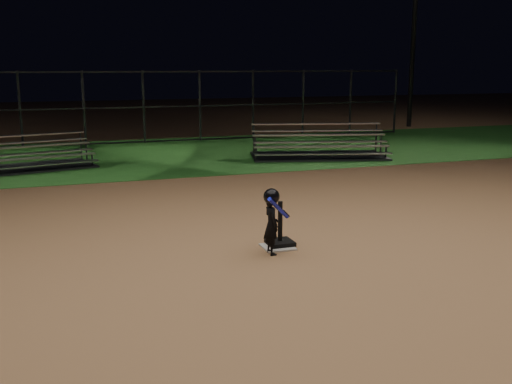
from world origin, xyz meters
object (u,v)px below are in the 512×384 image
object	(u,v)px
child_batter	(272,219)
light_pole_right	(416,11)
bleacher_left	(23,163)
bleacher_right	(319,151)
batting_tee	(280,237)
home_plate	(278,247)

from	to	relation	value
child_batter	light_pole_right	size ratio (longest dim) A/B	0.12
child_batter	bleacher_left	size ratio (longest dim) A/B	0.25
bleacher_left	bleacher_right	xyz separation A→B (m)	(8.18, -0.57, 0.02)
bleacher_left	child_batter	bearing A→B (deg)	-81.28
child_batter	bleacher_left	bearing A→B (deg)	20.68
batting_tee	child_batter	size ratio (longest dim) A/B	0.69
bleacher_left	light_pole_right	size ratio (longest dim) A/B	0.46
child_batter	bleacher_right	bearing A→B (deg)	-30.70
batting_tee	bleacher_left	size ratio (longest dim) A/B	0.17
batting_tee	bleacher_right	xyz separation A→B (m)	(4.28, 7.90, 0.06)
home_plate	bleacher_left	bearing A→B (deg)	114.15
batting_tee	child_batter	distance (m)	0.56
home_plate	bleacher_left	world-z (taller)	bleacher_left
home_plate	light_pole_right	xyz separation A→B (m)	(12.00, 14.94, 4.93)
bleacher_left	bleacher_right	world-z (taller)	bleacher_right
home_plate	batting_tee	size ratio (longest dim) A/B	0.68
batting_tee	light_pole_right	world-z (taller)	light_pole_right
batting_tee	light_pole_right	bearing A→B (deg)	51.25
bleacher_left	home_plate	bearing A→B (deg)	-79.60
batting_tee	bleacher_right	distance (m)	8.99
child_batter	light_pole_right	world-z (taller)	light_pole_right
batting_tee	home_plate	bearing A→B (deg)	-131.28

